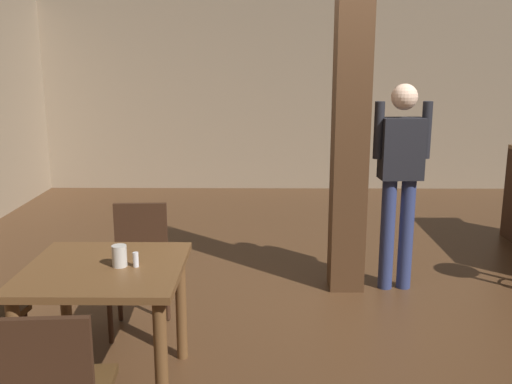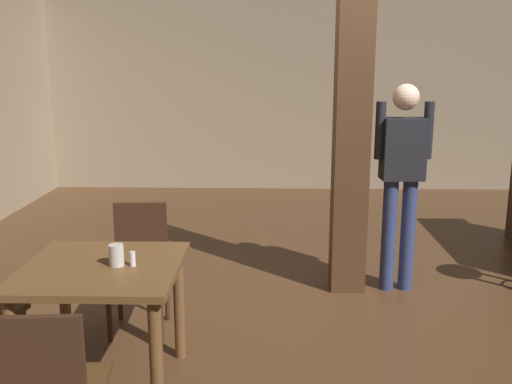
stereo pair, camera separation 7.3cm
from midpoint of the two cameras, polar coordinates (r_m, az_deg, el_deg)
The scene contains 8 objects.
ground_plane at distance 4.55m, azimuth 9.34°, elevation -11.77°, with size 10.80×10.80×0.00m, color #4C301C.
wall_back at distance 8.63m, azimuth 5.13°, elevation 9.56°, with size 8.00×0.10×2.80m, color gray.
pillar at distance 4.69m, azimuth 9.00°, elevation 6.77°, with size 0.28×0.28×2.80m, color #4C301C.
dining_table at distance 3.40m, azimuth -15.41°, elevation -9.38°, with size 0.88×0.88×0.76m.
chair_north at distance 4.16m, azimuth -12.06°, elevation -6.75°, with size 0.44×0.44×0.89m.
napkin_cup at distance 3.30m, azimuth -14.12°, elevation -6.22°, with size 0.08×0.08×0.12m, color beige.
salt_shaker at distance 3.28m, azimuth -12.56°, elevation -6.61°, with size 0.03×0.03×0.08m, color silver.
standing_person at distance 4.80m, azimuth 13.80°, elevation 1.90°, with size 0.47×0.22×1.72m.
Camera 1 is at (-0.73, -4.09, 1.88)m, focal length 40.00 mm.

